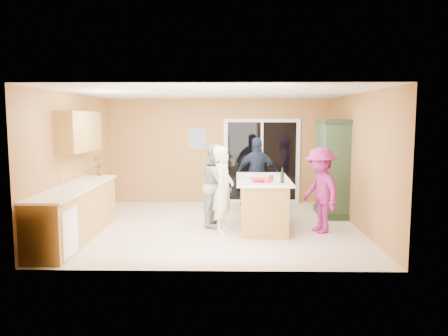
{
  "coord_description": "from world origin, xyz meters",
  "views": [
    {
      "loc": [
        0.3,
        -8.39,
        2.13
      ],
      "look_at": [
        0.15,
        0.1,
        1.15
      ],
      "focal_mm": 35.0,
      "sensor_mm": 36.0,
      "label": 1
    }
  ],
  "objects_px": {
    "woman_navy": "(257,175)",
    "woman_magenta": "(320,190)",
    "green_hutch": "(332,169)",
    "kitchen_island": "(263,205)",
    "woman_grey": "(217,185)",
    "woman_white": "(223,189)"
  },
  "relations": [
    {
      "from": "kitchen_island",
      "to": "woman_magenta",
      "type": "bearing_deg",
      "value": -15.43
    },
    {
      "from": "woman_grey",
      "to": "woman_magenta",
      "type": "height_order",
      "value": "woman_grey"
    },
    {
      "from": "woman_navy",
      "to": "woman_white",
      "type": "bearing_deg",
      "value": 60.45
    },
    {
      "from": "woman_grey",
      "to": "woman_navy",
      "type": "bearing_deg",
      "value": -25.32
    },
    {
      "from": "kitchen_island",
      "to": "green_hutch",
      "type": "xyz_separation_m",
      "value": [
        1.59,
        1.14,
        0.56
      ]
    },
    {
      "from": "woman_grey",
      "to": "kitchen_island",
      "type": "bearing_deg",
      "value": -93.14
    },
    {
      "from": "green_hutch",
      "to": "woman_white",
      "type": "bearing_deg",
      "value": -148.48
    },
    {
      "from": "kitchen_island",
      "to": "woman_magenta",
      "type": "height_order",
      "value": "woman_magenta"
    },
    {
      "from": "green_hutch",
      "to": "woman_magenta",
      "type": "distance_m",
      "value": 1.55
    },
    {
      "from": "kitchen_island",
      "to": "woman_navy",
      "type": "relative_size",
      "value": 1.1
    },
    {
      "from": "kitchen_island",
      "to": "woman_navy",
      "type": "bearing_deg",
      "value": 91.37
    },
    {
      "from": "woman_white",
      "to": "woman_grey",
      "type": "bearing_deg",
      "value": 25.14
    },
    {
      "from": "green_hutch",
      "to": "woman_grey",
      "type": "bearing_deg",
      "value": -159.03
    },
    {
      "from": "green_hutch",
      "to": "woman_navy",
      "type": "bearing_deg",
      "value": 168.94
    },
    {
      "from": "green_hutch",
      "to": "woman_grey",
      "type": "distance_m",
      "value": 2.65
    },
    {
      "from": "woman_grey",
      "to": "woman_navy",
      "type": "relative_size",
      "value": 0.96
    },
    {
      "from": "kitchen_island",
      "to": "woman_grey",
      "type": "relative_size",
      "value": 1.15
    },
    {
      "from": "woman_navy",
      "to": "woman_magenta",
      "type": "xyz_separation_m",
      "value": [
        1.06,
        -1.75,
        -0.05
      ]
    },
    {
      "from": "kitchen_island",
      "to": "woman_magenta",
      "type": "xyz_separation_m",
      "value": [
        1.05,
        -0.3,
        0.34
      ]
    },
    {
      "from": "kitchen_island",
      "to": "green_hutch",
      "type": "bearing_deg",
      "value": 36.2
    },
    {
      "from": "woman_white",
      "to": "woman_navy",
      "type": "relative_size",
      "value": 0.95
    },
    {
      "from": "woman_white",
      "to": "woman_magenta",
      "type": "xyz_separation_m",
      "value": [
        1.8,
        0.0,
        -0.01
      ]
    }
  ]
}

